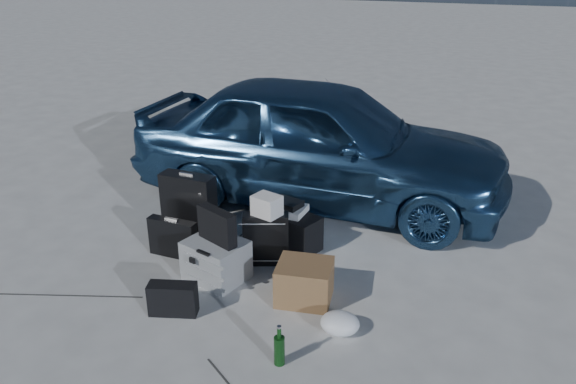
% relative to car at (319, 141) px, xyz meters
% --- Properties ---
extents(ground, '(60.00, 60.00, 0.00)m').
position_rel_car_xyz_m(ground, '(-0.13, -2.28, -0.73)').
color(ground, beige).
rests_on(ground, ground).
extents(car, '(4.28, 1.74, 1.46)m').
position_rel_car_xyz_m(car, '(0.00, 0.00, 0.00)').
color(car, '#2F5A88').
rests_on(car, ground).
extents(pelican_case, '(0.61, 0.54, 0.37)m').
position_rel_car_xyz_m(pelican_case, '(-0.33, -2.00, -0.54)').
color(pelican_case, '#929597').
rests_on(pelican_case, ground).
extents(laptop_bag, '(0.42, 0.26, 0.31)m').
position_rel_car_xyz_m(laptop_bag, '(-0.31, -1.98, -0.20)').
color(laptop_bag, black).
rests_on(laptop_bag, pelican_case).
extents(briefcase, '(0.50, 0.13, 0.39)m').
position_rel_car_xyz_m(briefcase, '(-0.91, -1.78, -0.54)').
color(briefcase, black).
rests_on(briefcase, ground).
extents(suitcase_left, '(0.56, 0.22, 0.72)m').
position_rel_car_xyz_m(suitcase_left, '(-0.92, -1.43, -0.37)').
color(suitcase_left, black).
rests_on(suitcase_left, ground).
extents(suitcase_right, '(0.45, 0.29, 0.51)m').
position_rel_car_xyz_m(suitcase_right, '(-0.02, -1.59, -0.47)').
color(suitcase_right, black).
rests_on(suitcase_right, ground).
extents(white_carton, '(0.29, 0.25, 0.19)m').
position_rel_car_xyz_m(white_carton, '(0.00, -1.59, -0.12)').
color(white_carton, silver).
rests_on(white_carton, suitcase_right).
extents(duffel_bag, '(0.77, 0.53, 0.35)m').
position_rel_car_xyz_m(duffel_bag, '(0.04, -1.17, -0.55)').
color(duffel_bag, black).
rests_on(duffel_bag, ground).
extents(flat_box_white, '(0.40, 0.31, 0.07)m').
position_rel_car_xyz_m(flat_box_white, '(0.03, -1.17, -0.34)').
color(flat_box_white, silver).
rests_on(flat_box_white, duffel_bag).
extents(flat_box_black, '(0.33, 0.27, 0.06)m').
position_rel_car_xyz_m(flat_box_black, '(0.04, -1.16, -0.28)').
color(flat_box_black, black).
rests_on(flat_box_black, flat_box_white).
extents(cardboard_box, '(0.51, 0.46, 0.34)m').
position_rel_car_xyz_m(cardboard_box, '(0.52, -2.04, -0.56)').
color(cardboard_box, brown).
rests_on(cardboard_box, ground).
extents(plastic_bag, '(0.34, 0.30, 0.17)m').
position_rel_car_xyz_m(plastic_bag, '(0.93, -2.38, -0.64)').
color(plastic_bag, silver).
rests_on(plastic_bag, ground).
extents(messenger_bag, '(0.42, 0.25, 0.28)m').
position_rel_car_xyz_m(messenger_bag, '(-0.42, -2.60, -0.59)').
color(messenger_bag, black).
rests_on(messenger_bag, ground).
extents(green_bottle, '(0.10, 0.10, 0.31)m').
position_rel_car_xyz_m(green_bottle, '(0.62, -2.88, -0.57)').
color(green_bottle, black).
rests_on(green_bottle, ground).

